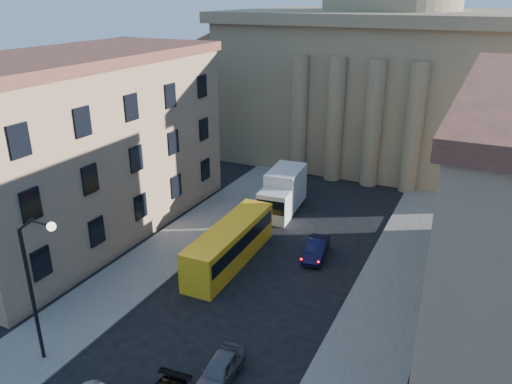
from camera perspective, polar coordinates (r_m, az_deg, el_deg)
sidewalk_left at (r=37.74m, az=-12.88°, el=-8.66°), size 5.00×60.00×0.15m
sidewalk_right at (r=31.50m, az=13.36°, el=-15.48°), size 5.00×60.00×0.15m
church at (r=64.09m, az=14.54°, el=14.85°), size 68.02×28.76×36.60m
building_left at (r=43.02m, az=-19.42°, el=5.12°), size 11.60×26.60×14.70m
street_lamp at (r=28.18m, az=-23.87°, el=-9.04°), size 2.62×0.44×8.83m
car_right_far at (r=27.48m, az=-4.24°, el=-19.67°), size 1.85×4.07×1.35m
car_right_distant at (r=38.58m, az=6.91°, el=-6.48°), size 1.98×4.30×1.37m
city_bus at (r=37.27m, az=-2.96°, el=-5.83°), size 2.68×10.58×2.97m
box_truck at (r=45.92m, az=3.06°, el=-0.07°), size 3.30×7.10×3.78m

